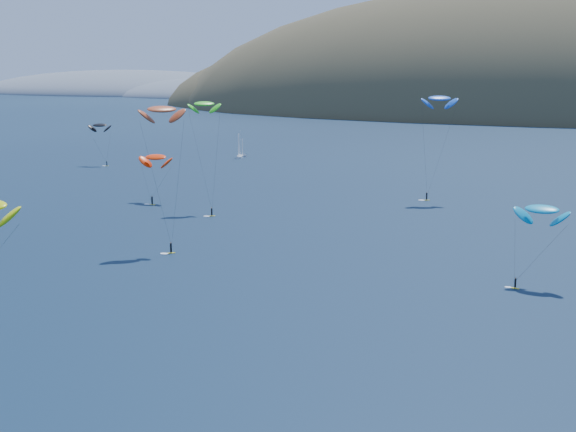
{
  "coord_description": "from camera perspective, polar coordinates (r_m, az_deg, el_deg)",
  "views": [
    {
      "loc": [
        63.77,
        -42.62,
        34.52
      ],
      "look_at": [
        12.12,
        80.0,
        9.0
      ],
      "focal_mm": 50.0,
      "sensor_mm": 36.0,
      "label": 1
    }
  ],
  "objects": [
    {
      "name": "kitesurfer_1",
      "position": [
        204.32,
        -9.39,
        4.15
      ],
      "size": [
        9.22,
        7.81,
        13.74
      ],
      "rotation": [
        0.0,
        0.0,
        -0.03
      ],
      "color": "yellow",
      "rests_on": "ground"
    },
    {
      "name": "sailboat",
      "position": [
        297.14,
        -3.43,
        4.34
      ],
      "size": [
        8.55,
        7.57,
        10.21
      ],
      "rotation": [
        0.0,
        0.0,
        0.31
      ],
      "color": "white",
      "rests_on": "ground"
    },
    {
      "name": "kitesurfer_4",
      "position": [
        206.84,
        10.72,
        8.21
      ],
      "size": [
        9.74,
        7.68,
        28.19
      ],
      "rotation": [
        0.0,
        0.0,
        0.47
      ],
      "color": "yellow",
      "rests_on": "ground"
    },
    {
      "name": "kitesurfer_3",
      "position": [
        191.51,
        -5.98,
        7.92
      ],
      "size": [
        10.97,
        13.11,
        27.07
      ],
      "rotation": [
        0.0,
        0.0,
        0.66
      ],
      "color": "yellow",
      "rests_on": "ground"
    },
    {
      "name": "kitesurfer_12",
      "position": [
        282.13,
        -13.25,
        6.31
      ],
      "size": [
        8.81,
        5.58,
        15.72
      ],
      "rotation": [
        0.0,
        0.0,
        0.28
      ],
      "color": "yellow",
      "rests_on": "ground"
    },
    {
      "name": "headland",
      "position": [
        942.82,
        -9.97,
        8.39
      ],
      "size": [
        460.0,
        250.0,
        60.0
      ],
      "color": "slate",
      "rests_on": "ground"
    },
    {
      "name": "kitesurfer_5",
      "position": [
        131.37,
        17.61,
        0.45
      ],
      "size": [
        8.79,
        7.43,
        14.28
      ],
      "rotation": [
        0.0,
        0.0,
        -0.17
      ],
      "color": "yellow",
      "rests_on": "ground"
    },
    {
      "name": "kitesurfer_9",
      "position": [
        151.97,
        -8.97,
        7.48
      ],
      "size": [
        9.33,
        10.26,
        28.36
      ],
      "rotation": [
        0.0,
        0.0,
        0.8
      ],
      "color": "yellow",
      "rests_on": "ground"
    }
  ]
}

